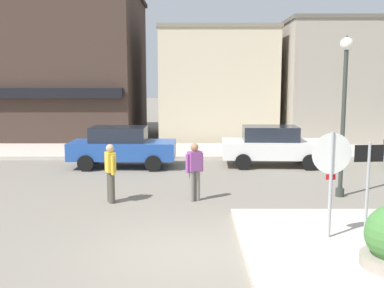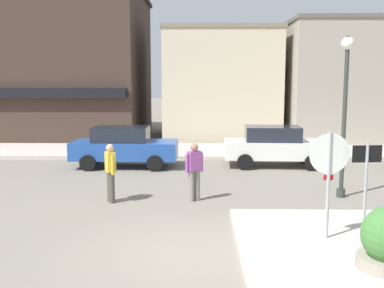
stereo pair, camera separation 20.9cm
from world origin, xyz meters
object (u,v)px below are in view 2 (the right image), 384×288
(one_way_sign, at_px, (366,181))
(pedestrian_crossing_near, at_px, (194,170))
(parked_car_second, at_px, (275,146))
(stop_sign, at_px, (329,171))
(lamp_post, at_px, (345,93))
(parked_car_nearest, at_px, (124,146))
(pedestrian_crossing_far, at_px, (111,171))

(one_way_sign, relative_size, pedestrian_crossing_near, 1.30)
(parked_car_second, bearing_deg, stop_sign, -92.53)
(one_way_sign, height_order, lamp_post, lamp_post)
(stop_sign, relative_size, parked_car_second, 0.56)
(stop_sign, distance_m, lamp_post, 4.34)
(lamp_post, relative_size, pedestrian_crossing_near, 2.82)
(stop_sign, xyz_separation_m, lamp_post, (1.48, 3.81, 1.44))
(parked_car_nearest, distance_m, parked_car_second, 5.85)
(parked_car_nearest, height_order, pedestrian_crossing_far, pedestrian_crossing_far)
(stop_sign, relative_size, pedestrian_crossing_far, 1.43)
(stop_sign, bearing_deg, one_way_sign, -4.77)
(stop_sign, xyz_separation_m, parked_car_nearest, (-5.47, 8.26, -0.71))
(one_way_sign, height_order, parked_car_nearest, one_way_sign)
(stop_sign, distance_m, pedestrian_crossing_far, 5.94)
(one_way_sign, bearing_deg, stop_sign, 175.23)
(parked_car_nearest, bearing_deg, lamp_post, -32.63)
(stop_sign, xyz_separation_m, one_way_sign, (0.72, -0.06, -0.19))
(parked_car_nearest, height_order, pedestrian_crossing_near, pedestrian_crossing_near)
(lamp_post, relative_size, parked_car_nearest, 1.13)
(one_way_sign, height_order, parked_car_second, one_way_sign)
(parked_car_second, height_order, pedestrian_crossing_near, pedestrian_crossing_near)
(lamp_post, bearing_deg, stop_sign, -111.24)
(one_way_sign, distance_m, pedestrian_crossing_near, 4.84)
(stop_sign, relative_size, parked_car_nearest, 0.57)
(pedestrian_crossing_near, bearing_deg, parked_car_nearest, 119.24)
(lamp_post, bearing_deg, one_way_sign, -101.16)
(pedestrian_crossing_near, bearing_deg, one_way_sign, -44.68)
(one_way_sign, relative_size, parked_car_second, 0.52)
(parked_car_second, xyz_separation_m, pedestrian_crossing_near, (-3.08, -5.19, 0.06))
(parked_car_second, bearing_deg, parked_car_nearest, -177.54)
(one_way_sign, bearing_deg, pedestrian_crossing_near, 135.32)
(stop_sign, xyz_separation_m, parked_car_second, (0.38, 8.51, -0.71))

